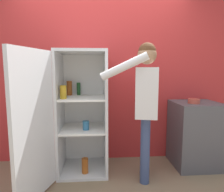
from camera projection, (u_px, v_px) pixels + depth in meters
wall_back at (103, 77)px, 3.01m from camera, size 7.00×0.06×2.55m
refrigerator at (74, 114)px, 2.59m from camera, size 0.91×1.24×1.63m
person at (145, 95)px, 2.41m from camera, size 0.74×0.58×1.70m
counter at (195, 134)px, 2.87m from camera, size 0.63×0.59×0.92m
bowl at (194, 101)px, 2.72m from camera, size 0.16×0.16×0.06m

